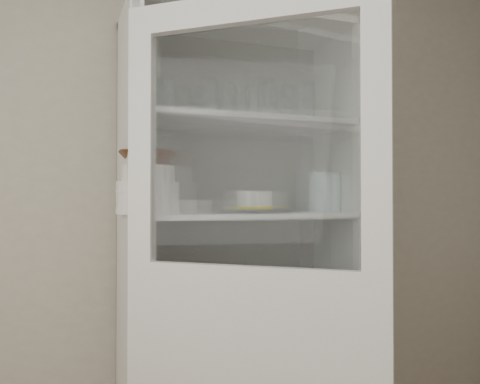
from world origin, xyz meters
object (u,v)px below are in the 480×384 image
object	(u,v)px
goblet_0	(198,104)
terracotta_bowl	(148,159)
goblet_1	(203,104)
measuring_cups	(196,307)
cream_bowl	(148,174)
cupboard_door	(250,336)
plate_stack_front	(148,198)
plate_stack_back	(189,206)
glass_platter	(255,211)
mug_white	(326,294)
pantry_cabinet	(235,285)
goblet_2	(278,107)
mug_blue	(329,293)
mug_teal	(280,291)
white_ramekin	(255,199)
teal_jar	(255,292)
goblet_3	(283,109)
yellow_trivet	(255,208)
grey_bowl_stack	(325,192)

from	to	relation	value
goblet_0	terracotta_bowl	world-z (taller)	goblet_0
terracotta_bowl	goblet_1	bearing A→B (deg)	32.14
measuring_cups	cream_bowl	bearing A→B (deg)	179.19
cupboard_door	plate_stack_front	bearing A→B (deg)	159.49
plate_stack_back	glass_platter	size ratio (longest dim) A/B	0.69
plate_stack_back	mug_white	bearing A→B (deg)	-23.98
cream_bowl	pantry_cabinet	bearing A→B (deg)	16.79
goblet_2	mug_blue	xyz separation A→B (m)	(0.17, -0.16, -0.84)
plate_stack_back	mug_teal	xyz separation A→B (m)	(0.40, -0.09, -0.38)
white_ramekin	teal_jar	distance (m)	0.41
goblet_1	goblet_3	bearing A→B (deg)	-2.29
teal_jar	cream_bowl	bearing A→B (deg)	-171.95
goblet_2	plate_stack_front	world-z (taller)	goblet_2
goblet_3	teal_jar	size ratio (longest dim) A/B	1.62
yellow_trivet	white_ramekin	bearing A→B (deg)	0.00
goblet_3	grey_bowl_stack	xyz separation A→B (m)	(0.16, -0.11, -0.39)
plate_stack_back	yellow_trivet	world-z (taller)	plate_stack_back
cupboard_door	measuring_cups	bearing A→B (deg)	137.69
cupboard_door	teal_jar	distance (m)	0.58
glass_platter	yellow_trivet	world-z (taller)	yellow_trivet
glass_platter	grey_bowl_stack	size ratio (longest dim) A/B	1.72
mug_teal	grey_bowl_stack	bearing A→B (deg)	-28.22
goblet_0	mug_blue	size ratio (longest dim) A/B	1.36
goblet_1	cream_bowl	xyz separation A→B (m)	(-0.28, -0.17, -0.32)
terracotta_bowl	teal_jar	size ratio (longest dim) A/B	2.25
white_ramekin	mug_white	world-z (taller)	white_ramekin
yellow_trivet	mug_teal	world-z (taller)	yellow_trivet
plate_stack_front	white_ramekin	xyz separation A→B (m)	(0.46, 0.03, -0.00)
terracotta_bowl	grey_bowl_stack	world-z (taller)	terracotta_bowl
goblet_3	measuring_cups	size ratio (longest dim) A/B	1.69
grey_bowl_stack	measuring_cups	bearing A→B (deg)	-175.57
glass_platter	mug_white	bearing A→B (deg)	-16.13
cream_bowl	mug_blue	size ratio (longest dim) A/B	1.83
cupboard_door	mug_teal	xyz separation A→B (m)	(0.37, 0.55, 0.03)
yellow_trivet	measuring_cups	size ratio (longest dim) A/B	1.54
cupboard_door	glass_platter	bearing A→B (deg)	106.97
goblet_0	mug_blue	distance (m)	1.01
cream_bowl	white_ramekin	xyz separation A→B (m)	(0.46, 0.03, -0.10)
mug_teal	mug_white	distance (m)	0.21
cupboard_door	yellow_trivet	distance (m)	0.67
goblet_1	plate_stack_front	size ratio (longest dim) A/B	0.67
plate_stack_back	mug_white	xyz separation A→B (m)	(0.55, -0.25, -0.38)
goblet_2	white_ramekin	distance (m)	0.47
terracotta_bowl	white_ramekin	world-z (taller)	terracotta_bowl
plate_stack_front	pantry_cabinet	bearing A→B (deg)	16.79
cupboard_door	goblet_3	xyz separation A→B (m)	(0.41, 0.62, 0.87)
terracotta_bowl	glass_platter	xyz separation A→B (m)	(0.46, 0.03, -0.21)
cream_bowl	measuring_cups	size ratio (longest dim) A/B	2.12
pantry_cabinet	cream_bowl	bearing A→B (deg)	-163.21
white_ramekin	plate_stack_front	bearing A→B (deg)	-176.59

